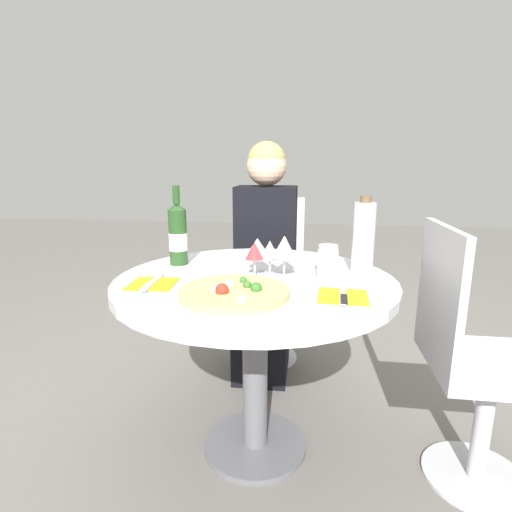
{
  "coord_description": "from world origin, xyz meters",
  "views": [
    {
      "loc": [
        0.19,
        -1.36,
        1.1
      ],
      "look_at": [
        0.02,
        -0.09,
        0.8
      ],
      "focal_mm": 28.0,
      "sensor_mm": 36.0,
      "label": 1
    }
  ],
  "objects_px": {
    "dining_table": "(255,309)",
    "chair_behind_diner": "(267,281)",
    "tall_carafe": "(363,237)",
    "seated_diner": "(264,266)",
    "wine_bottle": "(178,235)",
    "pizza_large": "(235,292)",
    "chair_empty_side": "(470,364)"
  },
  "relations": [
    {
      "from": "chair_behind_diner",
      "to": "wine_bottle",
      "type": "relative_size",
      "value": 2.89
    },
    {
      "from": "dining_table",
      "to": "chair_empty_side",
      "type": "bearing_deg",
      "value": -4.0
    },
    {
      "from": "seated_diner",
      "to": "dining_table",
      "type": "bearing_deg",
      "value": 93.74
    },
    {
      "from": "chair_behind_diner",
      "to": "tall_carafe",
      "type": "relative_size",
      "value": 3.19
    },
    {
      "from": "chair_empty_side",
      "to": "wine_bottle",
      "type": "relative_size",
      "value": 2.89
    },
    {
      "from": "chair_empty_side",
      "to": "tall_carafe",
      "type": "xyz_separation_m",
      "value": [
        -0.35,
        0.18,
        0.39
      ]
    },
    {
      "from": "wine_bottle",
      "to": "tall_carafe",
      "type": "height_order",
      "value": "wine_bottle"
    },
    {
      "from": "wine_bottle",
      "to": "chair_behind_diner",
      "type": "bearing_deg",
      "value": 66.76
    },
    {
      "from": "dining_table",
      "to": "pizza_large",
      "type": "bearing_deg",
      "value": -99.47
    },
    {
      "from": "chair_behind_diner",
      "to": "dining_table",
      "type": "bearing_deg",
      "value": 93.09
    },
    {
      "from": "pizza_large",
      "to": "seated_diner",
      "type": "bearing_deg",
      "value": 90.62
    },
    {
      "from": "dining_table",
      "to": "chair_behind_diner",
      "type": "bearing_deg",
      "value": 93.09
    },
    {
      "from": "dining_table",
      "to": "chair_behind_diner",
      "type": "relative_size",
      "value": 1.1
    },
    {
      "from": "dining_table",
      "to": "tall_carafe",
      "type": "xyz_separation_m",
      "value": [
        0.38,
        0.12,
        0.25
      ]
    },
    {
      "from": "wine_bottle",
      "to": "tall_carafe",
      "type": "bearing_deg",
      "value": -2.16
    },
    {
      "from": "wine_bottle",
      "to": "tall_carafe",
      "type": "distance_m",
      "value": 0.72
    },
    {
      "from": "pizza_large",
      "to": "dining_table",
      "type": "bearing_deg",
      "value": 80.53
    },
    {
      "from": "pizza_large",
      "to": "wine_bottle",
      "type": "bearing_deg",
      "value": 129.54
    },
    {
      "from": "chair_behind_diner",
      "to": "wine_bottle",
      "type": "xyz_separation_m",
      "value": [
        -0.29,
        -0.67,
        0.38
      ]
    },
    {
      "from": "pizza_large",
      "to": "wine_bottle",
      "type": "height_order",
      "value": "wine_bottle"
    },
    {
      "from": "chair_empty_side",
      "to": "wine_bottle",
      "type": "bearing_deg",
      "value": -100.78
    },
    {
      "from": "tall_carafe",
      "to": "seated_diner",
      "type": "bearing_deg",
      "value": 127.81
    },
    {
      "from": "chair_behind_diner",
      "to": "seated_diner",
      "type": "bearing_deg",
      "value": 90.0
    },
    {
      "from": "seated_diner",
      "to": "wine_bottle",
      "type": "xyz_separation_m",
      "value": [
        -0.29,
        -0.53,
        0.25
      ]
    },
    {
      "from": "dining_table",
      "to": "pizza_large",
      "type": "xyz_separation_m",
      "value": [
        -0.03,
        -0.21,
        0.13
      ]
    },
    {
      "from": "chair_empty_side",
      "to": "tall_carafe",
      "type": "height_order",
      "value": "tall_carafe"
    },
    {
      "from": "seated_diner",
      "to": "tall_carafe",
      "type": "height_order",
      "value": "seated_diner"
    },
    {
      "from": "seated_diner",
      "to": "pizza_large",
      "type": "distance_m",
      "value": 0.9
    },
    {
      "from": "chair_behind_diner",
      "to": "seated_diner",
      "type": "distance_m",
      "value": 0.19
    },
    {
      "from": "dining_table",
      "to": "seated_diner",
      "type": "distance_m",
      "value": 0.68
    },
    {
      "from": "dining_table",
      "to": "tall_carafe",
      "type": "relative_size",
      "value": 3.5
    },
    {
      "from": "seated_diner",
      "to": "wine_bottle",
      "type": "relative_size",
      "value": 3.85
    }
  ]
}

